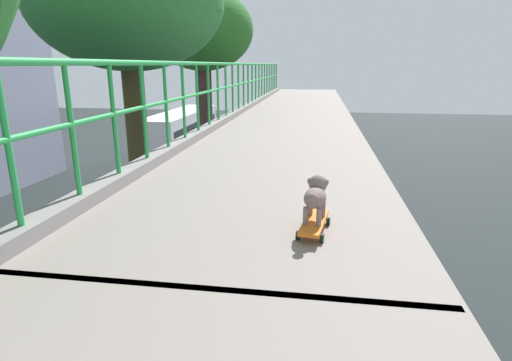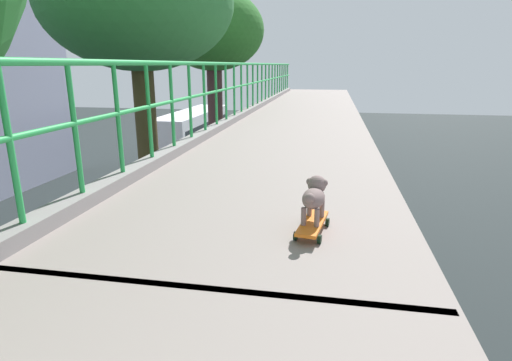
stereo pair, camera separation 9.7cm
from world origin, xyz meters
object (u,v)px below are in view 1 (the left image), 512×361
Objects in this scene: car_silver_fifth at (128,250)px; car_red_taxi_sixth at (87,211)px; city_bus at (182,132)px; toy_skateboard at (314,223)px; small_dog at (316,194)px.

car_red_taxi_sixth reaches higher than car_silver_fifth.
city_bus is at bearing 102.16° from car_silver_fifth.
toy_skateboard is (6.22, -9.21, 4.98)m from car_silver_fifth.
city_bus reaches higher than car_silver_fifth.
car_silver_fifth is 12.18m from toy_skateboard.
car_red_taxi_sixth is 0.36× the size of city_bus.
car_red_taxi_sixth is 16.48m from toy_skateboard.
car_silver_fifth is 12.23m from small_dog.
toy_skateboard reaches higher than car_red_taxi_sixth.
small_dog reaches higher than city_bus.
car_red_taxi_sixth is 16.51m from small_dog.
city_bus reaches higher than car_red_taxi_sixth.
small_dog is (9.84, -25.95, 3.91)m from city_bus.
car_red_taxi_sixth is at bearing 127.81° from small_dog.
city_bus is (-0.22, 13.56, 1.24)m from car_red_taxi_sixth.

